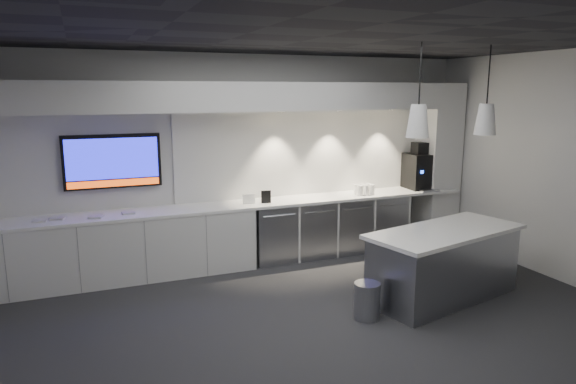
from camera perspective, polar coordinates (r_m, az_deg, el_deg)
name	(u,v)px	position (r m, az deg, el deg)	size (l,w,h in m)	color
floor	(320,323)	(5.78, 3.53, -14.27)	(7.00, 7.00, 0.00)	#29292B
ceiling	(323,37)	(5.24, 3.94, 16.84)	(7.00, 7.00, 0.00)	black
wall_back	(248,158)	(7.61, -4.47, 3.74)	(7.00, 7.00, 0.00)	silver
wall_front	(505,260)	(3.31, 22.99, -6.98)	(7.00, 7.00, 0.00)	silver
wall_right	(567,169)	(7.51, 28.60, 2.30)	(7.00, 7.00, 0.00)	silver
back_counter	(255,204)	(7.41, -3.64, -1.32)	(6.80, 0.65, 0.04)	white
left_base_cabinets	(131,247)	(7.19, -17.01, -5.90)	(3.30, 0.63, 0.86)	silver
fridge_unit_a	(272,232)	(7.60, -1.80, -4.51)	(0.60, 0.61, 0.85)	gray
fridge_unit_b	(311,228)	(7.83, 2.53, -4.04)	(0.60, 0.61, 0.85)	gray
fridge_unit_c	(347,224)	(8.11, 6.60, -3.58)	(0.60, 0.61, 0.85)	gray
fridge_unit_d	(382,221)	(8.42, 10.37, -3.14)	(0.60, 0.61, 0.85)	gray
backsplash	(322,152)	(8.03, 3.78, 4.50)	(4.60, 0.03, 1.30)	silver
soffit	(254,97)	(7.26, -3.85, 10.52)	(6.90, 0.60, 0.40)	silver
column	(438,163)	(8.88, 16.28, 3.09)	(0.55, 0.55, 2.60)	silver
wall_tv	(113,161)	(7.21, -18.91, 3.24)	(1.25, 0.07, 0.72)	black
island	(444,263)	(6.54, 16.94, -7.59)	(2.16, 1.30, 0.85)	gray
bin	(367,301)	(5.85, 8.75, -11.85)	(0.29, 0.29, 0.41)	gray
coffee_machine	(420,170)	(8.68, 14.42, 2.42)	(0.45, 0.61, 0.76)	black
sign_black	(266,197)	(7.35, -2.46, -0.53)	(0.14, 0.02, 0.18)	black
sign_white	(249,199)	(7.32, -4.37, -0.77)	(0.18, 0.02, 0.14)	white
cup_cluster	(364,190)	(8.02, 8.48, 0.26)	(0.29, 0.18, 0.16)	white
tray_a	(41,220)	(7.04, -25.80, -2.84)	(0.16, 0.16, 0.03)	#B6B6B6
tray_b	(58,218)	(7.05, -24.18, -2.67)	(0.16, 0.16, 0.03)	#B6B6B6
tray_c	(96,217)	(6.95, -20.57, -2.58)	(0.16, 0.16, 0.03)	#B6B6B6
tray_d	(128,213)	(7.04, -17.32, -2.21)	(0.16, 0.16, 0.03)	#B6B6B6
pendant_left	(418,121)	(5.93, 14.25, 7.68)	(0.26, 0.26, 1.06)	silver
pendant_right	(486,119)	(6.54, 21.11, 7.58)	(0.26, 0.26, 1.06)	silver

